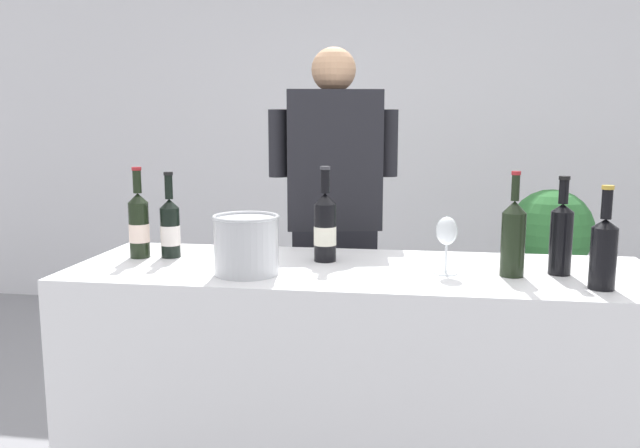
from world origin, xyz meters
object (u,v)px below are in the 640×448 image
object	(u,v)px
wine_bottle_0	(139,225)
wine_bottle_4	(325,227)
wine_bottle_3	(170,228)
person_server	(333,250)
wine_bottle_5	(604,250)
ice_bucket	(246,244)
potted_shrub	(551,270)
wine_bottle_2	(561,236)
wine_bottle_1	(513,236)
wine_glass	(447,234)

from	to	relation	value
wine_bottle_0	wine_bottle_4	world-z (taller)	wine_bottle_4
wine_bottle_0	wine_bottle_3	size ratio (longest dim) A/B	1.06
person_server	wine_bottle_5	bearing A→B (deg)	-40.98
ice_bucket	wine_bottle_0	bearing A→B (deg)	156.66
ice_bucket	potted_shrub	xyz separation A→B (m)	(1.27, 1.43, -0.37)
wine_bottle_5	ice_bucket	distance (m)	1.11
wine_bottle_5	person_server	distance (m)	1.23
wine_bottle_0	person_server	distance (m)	0.89
wine_bottle_2	person_server	size ratio (longest dim) A/B	0.19
wine_bottle_5	wine_bottle_0	bearing A→B (deg)	171.67
wine_bottle_1	wine_bottle_5	world-z (taller)	wine_bottle_1
wine_bottle_5	person_server	bearing A→B (deg)	139.02
wine_bottle_5	potted_shrub	distance (m)	1.52
wine_bottle_0	wine_bottle_3	world-z (taller)	wine_bottle_0
wine_bottle_3	wine_bottle_5	size ratio (longest dim) A/B	1.01
wine_bottle_0	person_server	size ratio (longest dim) A/B	0.20
wine_bottle_5	person_server	size ratio (longest dim) A/B	0.18
wine_bottle_2	ice_bucket	bearing A→B (deg)	-171.89
wine_bottle_0	ice_bucket	world-z (taller)	wine_bottle_0
wine_bottle_2	wine_bottle_5	bearing A→B (deg)	-64.41
wine_bottle_0	wine_glass	xyz separation A→B (m)	(1.12, -0.10, 0.01)
wine_bottle_3	wine_glass	size ratio (longest dim) A/B	1.66
wine_bottle_2	wine_glass	world-z (taller)	wine_bottle_2
wine_bottle_3	person_server	bearing A→B (deg)	45.43
wine_bottle_2	potted_shrub	distance (m)	1.37
wine_bottle_4	ice_bucket	distance (m)	0.33
wine_bottle_3	potted_shrub	world-z (taller)	wine_bottle_3
person_server	potted_shrub	xyz separation A→B (m)	(1.08, 0.66, -0.21)
ice_bucket	potted_shrub	world-z (taller)	ice_bucket
wine_bottle_5	ice_bucket	size ratio (longest dim) A/B	1.42
wine_bottle_1	wine_bottle_5	size ratio (longest dim) A/B	1.09
wine_bottle_3	ice_bucket	bearing A→B (deg)	-32.17
wine_glass	potted_shrub	world-z (taller)	wine_glass
wine_bottle_2	ice_bucket	size ratio (longest dim) A/B	1.48
wine_bottle_4	person_server	distance (m)	0.56
wine_bottle_4	ice_bucket	size ratio (longest dim) A/B	1.56
wine_bottle_0	wine_bottle_4	size ratio (longest dim) A/B	0.98
wine_bottle_3	ice_bucket	size ratio (longest dim) A/B	1.45
wine_bottle_0	wine_bottle_1	bearing A→B (deg)	-4.26
wine_bottle_4	person_server	world-z (taller)	person_server
wine_bottle_3	wine_glass	world-z (taller)	wine_bottle_3
wine_bottle_0	potted_shrub	bearing A→B (deg)	35.39
wine_bottle_5	wine_bottle_4	bearing A→B (deg)	163.00
wine_bottle_1	ice_bucket	distance (m)	0.87
wine_bottle_2	wine_bottle_4	world-z (taller)	wine_bottle_4
wine_bottle_1	wine_bottle_5	distance (m)	0.28
potted_shrub	ice_bucket	bearing A→B (deg)	-131.55
wine_bottle_3	wine_glass	bearing A→B (deg)	-6.86
wine_bottle_3	wine_glass	distance (m)	1.01
potted_shrub	wine_bottle_5	bearing A→B (deg)	-96.18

